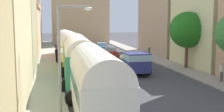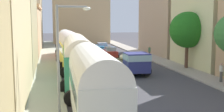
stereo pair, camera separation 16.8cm
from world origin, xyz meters
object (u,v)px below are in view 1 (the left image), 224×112
pedestrian_1 (222,72)px  pedestrian_2 (149,51)px  parked_bus_3 (66,42)px  streetlamp_near (64,51)px  parked_bus_0 (96,81)px  parked_bus_2 (71,47)px  car_2 (97,62)px  cargo_truck_0 (133,62)px  car_3 (79,46)px  parked_bus_1 (79,58)px  car_0 (110,52)px  car_1 (102,47)px

pedestrian_1 → pedestrian_2: (-0.87, 15.98, 0.01)m
parked_bus_3 → streetlamp_near: size_ratio=1.34×
parked_bus_0 → parked_bus_2: bearing=90.0°
parked_bus_3 → car_2: size_ratio=1.91×
cargo_truck_0 → pedestrian_2: bearing=61.9°
pedestrian_1 → streetlamp_near: size_ratio=0.28×
parked_bus_0 → cargo_truck_0: parked_bus_0 is taller
parked_bus_3 → car_3: 9.32m
parked_bus_3 → pedestrian_1: (12.14, -20.44, -1.12)m
parked_bus_1 → streetlamp_near: size_ratio=1.52×
parked_bus_2 → parked_bus_3: 9.00m
car_0 → car_3: car_3 is taller
parked_bus_0 → parked_bus_3: 27.00m
streetlamp_near → cargo_truck_0: bearing=57.2°
parked_bus_1 → car_0: parked_bus_1 is taller
parked_bus_0 → car_2: bearing=80.4°
cargo_truck_0 → car_1: (0.38, 19.56, -0.42)m
parked_bus_3 → streetlamp_near: (-1.62, -26.22, 1.70)m
parked_bus_2 → parked_bus_1: bearing=-90.0°
parked_bus_0 → car_1: bearing=79.0°
parked_bus_3 → parked_bus_0: bearing=-90.0°
cargo_truck_0 → car_2: bearing=134.5°
car_1 → parked_bus_0: bearing=-101.0°
parked_bus_1 → pedestrian_2: 17.67m
pedestrian_1 → streetlamp_near: (-13.77, -5.78, 2.81)m
car_0 → pedestrian_2: pedestrian_2 is taller
parked_bus_1 → parked_bus_2: bearing=90.0°
parked_bus_2 → pedestrian_2: parked_bus_2 is taller
car_2 → streetlamp_near: 15.77m
car_1 → pedestrian_1: (5.91, -25.40, 0.22)m
pedestrian_1 → cargo_truck_0: bearing=137.1°
parked_bus_0 → car_1: 32.60m
cargo_truck_0 → streetlamp_near: 14.06m
parked_bus_1 → pedestrian_2: parked_bus_1 is taller
cargo_truck_0 → parked_bus_0: bearing=-115.3°
parked_bus_3 → pedestrian_2: 12.17m
parked_bus_1 → pedestrian_2: size_ratio=5.42×
car_3 → pedestrian_2: bearing=-57.5°
car_2 → pedestrian_2: pedestrian_2 is taller
car_2 → pedestrian_2: bearing=38.7°
parked_bus_0 → pedestrian_2: parked_bus_0 is taller
car_1 → car_3: size_ratio=0.89×
pedestrian_2 → parked_bus_1: bearing=-129.8°
car_0 → pedestrian_1: bearing=-71.2°
parked_bus_3 → car_1: size_ratio=2.17×
parked_bus_2 → pedestrian_1: size_ratio=4.85×
parked_bus_2 → pedestrian_1: 16.73m
car_1 → car_3: car_3 is taller
parked_bus_0 → car_0: parked_bus_0 is taller
streetlamp_near → car_1: bearing=75.9°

